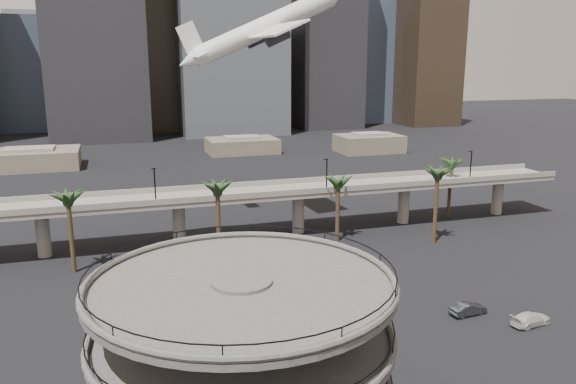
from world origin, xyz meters
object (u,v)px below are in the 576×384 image
object	(u,v)px
parking_ramp	(243,362)
airborne_jet	(265,28)
car_c	(531,319)
car_b	(468,309)
overpass	(240,199)
car_a	(233,341)

from	to	relation	value
parking_ramp	airborne_jet	bearing A→B (deg)	73.52
parking_ramp	car_c	xyz separation A→B (m)	(39.06, 14.57, -9.05)
parking_ramp	airborne_jet	world-z (taller)	airborne_jet
car_b	car_c	distance (m)	7.32
parking_ramp	car_c	bearing A→B (deg)	20.46
overpass	car_c	distance (m)	51.92
overpass	airborne_jet	bearing A→B (deg)	59.53
overpass	car_b	bearing A→B (deg)	-62.76
parking_ramp	car_a	world-z (taller)	parking_ramp
parking_ramp	car_b	size ratio (longest dim) A/B	4.58
airborne_jet	car_c	bearing A→B (deg)	-78.03
parking_ramp	airborne_jet	size ratio (longest dim) A/B	0.61
parking_ramp	car_c	world-z (taller)	parking_ramp
overpass	car_a	size ratio (longest dim) A/B	32.01
overpass	car_c	xyz separation A→B (m)	(26.06, -44.43, -6.55)
parking_ramp	overpass	world-z (taller)	parking_ramp
car_b	car_c	world-z (taller)	car_b
airborne_jet	car_a	world-z (taller)	airborne_jet
parking_ramp	airborne_jet	xyz separation A→B (m)	(21.96, 74.23, 27.88)
overpass	airborne_jet	size ratio (longest dim) A/B	3.59
parking_ramp	overpass	xyz separation A→B (m)	(13.00, 59.00, -2.50)
overpass	car_c	bearing A→B (deg)	-59.60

